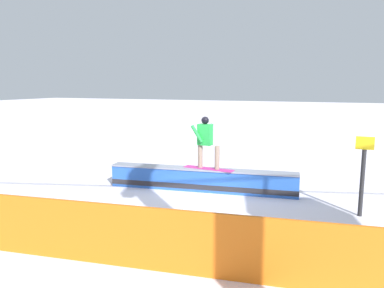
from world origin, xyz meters
name	(u,v)px	position (x,y,z in m)	size (l,w,h in m)	color
ground_plane	(201,191)	(0.00, 0.00, 0.00)	(120.00, 120.00, 0.00)	white
grind_box	(201,181)	(0.00, 0.00, 0.30)	(5.55, 1.22, 0.67)	blue
snowboarder	(206,141)	(-0.12, -0.04, 1.50)	(1.53, 0.43, 1.52)	#BE2A89
safety_fence	(102,234)	(0.00, 4.85, 0.55)	(10.77, 0.06, 1.10)	orange
trail_marker	(363,174)	(-4.25, 0.56, 1.02)	(0.40, 0.10, 1.91)	#262628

